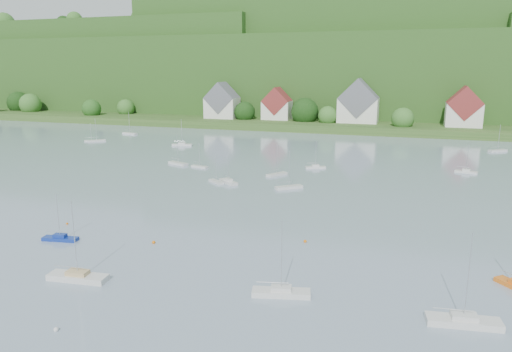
{
  "coord_description": "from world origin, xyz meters",
  "views": [
    {
      "loc": [
        26.75,
        -12.6,
        24.91
      ],
      "look_at": [
        -2.11,
        75.0,
        4.0
      ],
      "focal_mm": 33.44,
      "sensor_mm": 36.0,
      "label": 1
    }
  ],
  "objects_px": {
    "near_sailboat_3": "(281,292)",
    "near_sailboat_4": "(464,321)",
    "near_sailboat_2": "(78,276)",
    "near_sailboat_1": "(60,238)"
  },
  "relations": [
    {
      "from": "near_sailboat_1",
      "to": "near_sailboat_2",
      "type": "bearing_deg",
      "value": -51.59
    },
    {
      "from": "near_sailboat_1",
      "to": "near_sailboat_3",
      "type": "xyz_separation_m",
      "value": [
        35.68,
        -6.67,
        0.05
      ]
    },
    {
      "from": "near_sailboat_1",
      "to": "near_sailboat_4",
      "type": "height_order",
      "value": "near_sailboat_4"
    },
    {
      "from": "near_sailboat_2",
      "to": "near_sailboat_3",
      "type": "relative_size",
      "value": 1.12
    },
    {
      "from": "near_sailboat_2",
      "to": "near_sailboat_3",
      "type": "distance_m",
      "value": 24.56
    },
    {
      "from": "near_sailboat_3",
      "to": "near_sailboat_4",
      "type": "height_order",
      "value": "near_sailboat_4"
    },
    {
      "from": "near_sailboat_3",
      "to": "near_sailboat_4",
      "type": "distance_m",
      "value": 18.86
    },
    {
      "from": "near_sailboat_3",
      "to": "near_sailboat_4",
      "type": "bearing_deg",
      "value": -14.55
    },
    {
      "from": "near_sailboat_3",
      "to": "near_sailboat_1",
      "type": "bearing_deg",
      "value": 156.13
    },
    {
      "from": "near_sailboat_1",
      "to": "near_sailboat_2",
      "type": "height_order",
      "value": "near_sailboat_2"
    }
  ]
}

